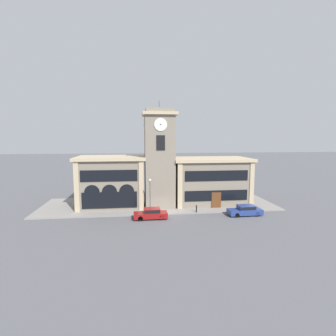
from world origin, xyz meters
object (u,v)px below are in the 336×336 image
(parked_car_mid, at_px, (245,210))
(street_lamp, at_px, (150,190))
(parked_car_near, at_px, (151,213))
(bollard, at_px, (196,209))

(parked_car_mid, relative_size, street_lamp, 0.97)
(street_lamp, bearing_deg, parked_car_near, -90.03)
(street_lamp, height_order, bollard, street_lamp)
(parked_car_near, distance_m, street_lamp, 3.46)
(parked_car_near, xyz_separation_m, parked_car_mid, (13.39, 0.00, -0.00))
(parked_car_near, bearing_deg, street_lamp, -91.61)
(parked_car_mid, bearing_deg, bollard, -17.21)
(street_lamp, distance_m, bollard, 7.31)
(parked_car_mid, relative_size, bollard, 4.56)
(parked_car_near, relative_size, bollard, 4.31)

